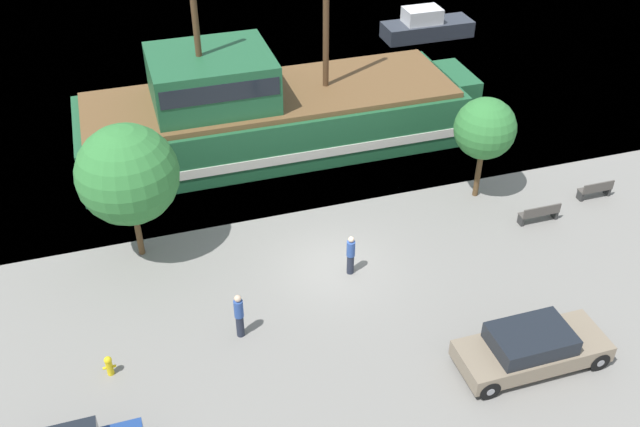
# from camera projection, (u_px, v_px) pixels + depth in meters

# --- Properties ---
(ground_plane) EXTENTS (160.00, 160.00, 0.00)m
(ground_plane) POSITION_uv_depth(u_px,v_px,m) (335.00, 268.00, 27.49)
(ground_plane) COLOR gray
(pirate_ship) EXTENTS (19.39, 5.95, 11.26)m
(pirate_ship) POSITION_uv_depth(u_px,v_px,m) (265.00, 112.00, 33.96)
(pirate_ship) COLOR #1E5633
(pirate_ship) RESTS_ON water_surface
(moored_boat_dockside) EXTENTS (5.83, 2.02, 1.95)m
(moored_boat_dockside) POSITION_uv_depth(u_px,v_px,m) (426.00, 26.00, 45.99)
(moored_boat_dockside) COLOR #2D333D
(moored_boat_dockside) RESTS_ON water_surface
(parked_car_curb_front) EXTENTS (4.98, 1.99, 1.47)m
(parked_car_curb_front) POSITION_uv_depth(u_px,v_px,m) (531.00, 348.00, 23.08)
(parked_car_curb_front) COLOR #7F705B
(parked_car_curb_front) RESTS_ON ground_plane
(fire_hydrant) EXTENTS (0.42, 0.25, 0.76)m
(fire_hydrant) POSITION_uv_depth(u_px,v_px,m) (109.00, 365.00, 22.91)
(fire_hydrant) COLOR yellow
(fire_hydrant) RESTS_ON ground_plane
(bench_promenade_east) EXTENTS (1.50, 0.45, 0.85)m
(bench_promenade_east) POSITION_uv_depth(u_px,v_px,m) (596.00, 190.00, 31.11)
(bench_promenade_east) COLOR #4C4742
(bench_promenade_east) RESTS_ON ground_plane
(bench_promenade_west) EXTENTS (1.73, 0.45, 0.85)m
(bench_promenade_west) POSITION_uv_depth(u_px,v_px,m) (540.00, 213.00, 29.65)
(bench_promenade_west) COLOR #4C4742
(bench_promenade_west) RESTS_ON ground_plane
(pedestrian_walking_near) EXTENTS (0.32, 0.32, 1.71)m
(pedestrian_walking_near) POSITION_uv_depth(u_px,v_px,m) (351.00, 255.00, 26.75)
(pedestrian_walking_near) COLOR #232838
(pedestrian_walking_near) RESTS_ON ground_plane
(pedestrian_walking_far) EXTENTS (0.32, 0.32, 1.81)m
(pedestrian_walking_far) POSITION_uv_depth(u_px,v_px,m) (239.00, 315.00, 24.03)
(pedestrian_walking_far) COLOR #232838
(pedestrian_walking_far) RESTS_ON ground_plane
(tree_row_east) EXTENTS (3.80, 3.80, 5.59)m
(tree_row_east) POSITION_uv_depth(u_px,v_px,m) (128.00, 175.00, 26.07)
(tree_row_east) COLOR brown
(tree_row_east) RESTS_ON ground_plane
(tree_row_mideast) EXTENTS (2.61, 2.61, 4.64)m
(tree_row_mideast) POSITION_uv_depth(u_px,v_px,m) (485.00, 129.00, 29.60)
(tree_row_mideast) COLOR brown
(tree_row_mideast) RESTS_ON ground_plane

